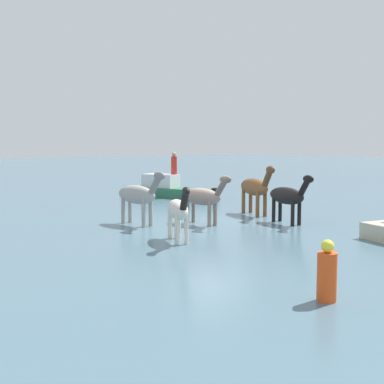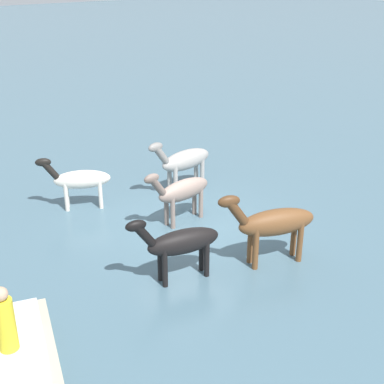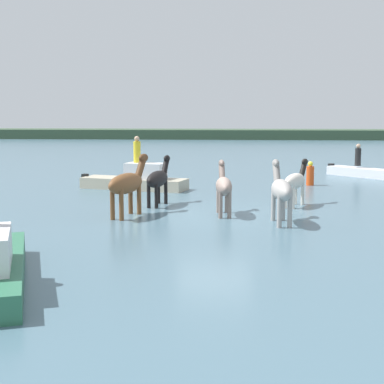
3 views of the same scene
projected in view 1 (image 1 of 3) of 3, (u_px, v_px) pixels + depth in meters
ground_plane at (210, 224)px, 18.31m from camera, size 158.64×158.64×0.00m
horse_chestnut_trailing at (255, 187)px, 20.46m from camera, size 1.20×2.58×2.02m
horse_pinto_flank at (288, 196)px, 18.25m from camera, size 0.88×2.33×1.80m
horse_dun_straggler at (138, 195)px, 17.98m from camera, size 0.74×2.49×1.93m
horse_rear_stallion at (203, 197)px, 18.07m from camera, size 0.70×2.31×1.79m
horse_gray_outer at (178, 210)px, 14.93m from camera, size 1.26×2.11×1.70m
boat_skiff_near at (169, 191)px, 27.38m from camera, size 3.12×5.34×1.35m
person_watcher_seated at (174, 164)px, 27.33m from camera, size 0.32×0.32×1.19m
buoy_channel_marker at (327, 274)px, 9.34m from camera, size 0.36×0.36×1.14m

